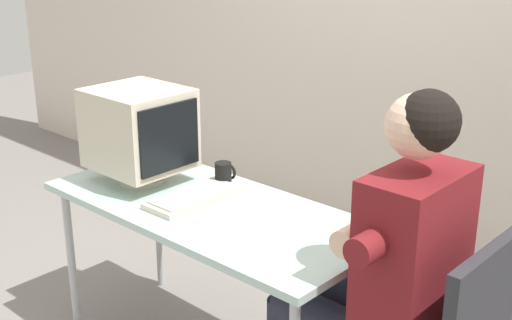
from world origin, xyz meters
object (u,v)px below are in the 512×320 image
at_px(desk, 210,218).
at_px(desk_mug, 224,174).
at_px(crt_monitor, 140,130).
at_px(keyboard, 193,197).
at_px(person_seated, 381,266).

relative_size(desk, desk_mug, 13.85).
bearing_deg(crt_monitor, desk, 1.08).
relative_size(desk, keyboard, 3.47).
relative_size(crt_monitor, person_seated, 0.31).
xyz_separation_m(keyboard, person_seated, (0.87, 0.03, -0.01)).
bearing_deg(desk_mug, desk, -59.61).
bearing_deg(crt_monitor, desk_mug, 33.83).
bearing_deg(keyboard, crt_monitor, -179.97).
distance_m(keyboard, desk_mug, 0.21).
bearing_deg(keyboard, desk_mug, 97.57).
bearing_deg(person_seated, desk_mug, 169.00).
bearing_deg(desk, keyboard, -174.99).
relative_size(keyboard, desk_mug, 3.99).
distance_m(crt_monitor, person_seated, 1.22).
distance_m(crt_monitor, keyboard, 0.39).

